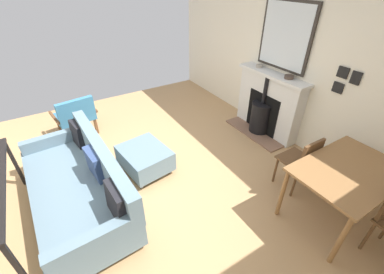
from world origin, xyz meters
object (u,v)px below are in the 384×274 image
(fireplace, at_px, (266,106))
(ottoman, at_px, (145,158))
(mantel_bowl_far, at_px, (289,77))
(dining_chair_near_fireplace, at_px, (302,160))
(mantel_bowl_near, at_px, (259,66))
(sofa, at_px, (81,185))
(dining_table, at_px, (348,176))
(armchair_accent, at_px, (75,114))

(fireplace, distance_m, ottoman, 2.34)
(fireplace, distance_m, mantel_bowl_far, 0.71)
(mantel_bowl_far, relative_size, dining_chair_near_fireplace, 0.17)
(mantel_bowl_near, xyz_separation_m, dining_chair_near_fireplace, (0.75, 1.68, -0.64))
(sofa, distance_m, dining_table, 3.10)
(mantel_bowl_near, relative_size, dining_table, 0.10)
(sofa, bearing_deg, fireplace, -178.01)
(mantel_bowl_far, bearing_deg, sofa, -3.32)
(ottoman, relative_size, armchair_accent, 1.05)
(fireplace, xyz_separation_m, mantel_bowl_near, (-0.04, -0.35, 0.64))
(sofa, xyz_separation_m, ottoman, (-0.92, -0.21, -0.10))
(mantel_bowl_near, xyz_separation_m, ottoman, (2.36, 0.25, -0.90))
(sofa, height_order, dining_chair_near_fireplace, dining_chair_near_fireplace)
(sofa, relative_size, armchair_accent, 2.79)
(mantel_bowl_near, bearing_deg, dining_chair_near_fireplace, 65.89)
(fireplace, relative_size, dining_table, 1.13)
(dining_table, bearing_deg, dining_chair_near_fireplace, -89.94)
(mantel_bowl_far, relative_size, sofa, 0.07)
(fireplace, bearing_deg, dining_table, 69.26)
(fireplace, xyz_separation_m, armchair_accent, (2.96, -1.62, -0.07))
(mantel_bowl_far, distance_m, dining_table, 1.81)
(mantel_bowl_near, height_order, ottoman, mantel_bowl_near)
(sofa, xyz_separation_m, dining_chair_near_fireplace, (-2.53, 1.22, 0.16))
(ottoman, xyz_separation_m, armchair_accent, (0.65, -1.53, 0.19))
(dining_table, bearing_deg, fireplace, -110.74)
(ottoman, relative_size, dining_table, 0.67)
(fireplace, distance_m, mantel_bowl_near, 0.72)
(armchair_accent, bearing_deg, fireplace, 151.27)
(fireplace, height_order, mantel_bowl_near, mantel_bowl_near)
(fireplace, relative_size, dining_chair_near_fireplace, 1.65)
(mantel_bowl_near, height_order, armchair_accent, mantel_bowl_near)
(sofa, distance_m, ottoman, 0.95)
(sofa, relative_size, ottoman, 2.65)
(dining_table, height_order, dining_chair_near_fireplace, dining_chair_near_fireplace)
(fireplace, height_order, dining_chair_near_fireplace, fireplace)
(fireplace, bearing_deg, mantel_bowl_near, -96.16)
(mantel_bowl_far, bearing_deg, dining_table, 64.59)
(mantel_bowl_near, distance_m, dining_chair_near_fireplace, 1.94)
(dining_table, bearing_deg, mantel_bowl_near, -108.61)
(mantel_bowl_near, bearing_deg, sofa, 7.97)
(dining_chair_near_fireplace, bearing_deg, fireplace, -118.18)
(armchair_accent, bearing_deg, ottoman, 112.86)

